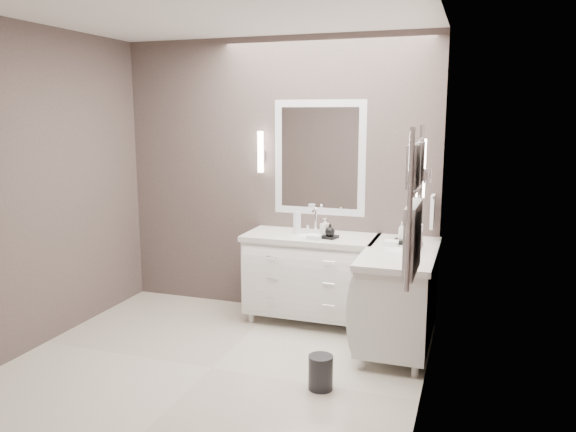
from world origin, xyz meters
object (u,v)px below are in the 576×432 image
(vanity_back, at_px, (311,272))
(vanity_right, at_px, (399,292))
(waste_bin, at_px, (321,372))
(towel_ladder, at_px, (414,213))

(vanity_back, xyz_separation_m, vanity_right, (0.88, -0.33, 0.00))
(vanity_right, bearing_deg, waste_bin, -114.13)
(vanity_right, xyz_separation_m, waste_bin, (-0.43, -0.95, -0.36))
(vanity_right, height_order, towel_ladder, towel_ladder)
(waste_bin, bearing_deg, vanity_right, 65.87)
(vanity_back, relative_size, vanity_right, 1.00)
(towel_ladder, distance_m, waste_bin, 1.47)
(vanity_back, distance_m, towel_ladder, 2.16)
(vanity_back, distance_m, vanity_right, 0.93)
(vanity_right, relative_size, towel_ladder, 1.38)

